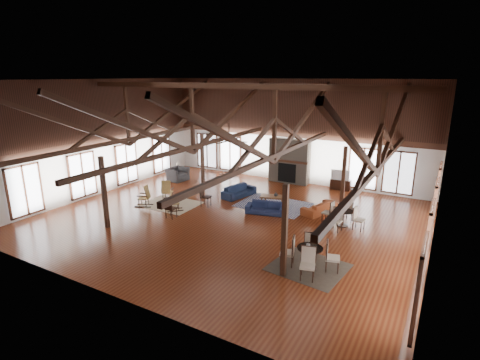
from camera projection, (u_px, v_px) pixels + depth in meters
The scene contains 31 objects.
floor at pixel (232, 218), 16.80m from camera, with size 16.00×16.00×0.00m, color #612A14.
ceiling at pixel (231, 80), 15.18m from camera, with size 16.00×14.00×0.02m, color black.
wall_back at pixel (292, 132), 21.86m from camera, with size 16.00×0.02×6.00m, color silver.
wall_front at pixel (99, 197), 10.13m from camera, with size 16.00×0.02×6.00m, color silver.
wall_left at pixel (101, 137), 19.78m from camera, with size 0.02×14.00×6.00m, color silver.
wall_right at pixel (442, 176), 12.20m from camera, with size 0.02×14.00×6.00m, color silver.
roof_truss at pixel (231, 128), 15.71m from camera, with size 15.60×14.07×3.14m.
post_grid at pixel (231, 185), 16.39m from camera, with size 8.16×7.16×3.05m.
fireplace at pixel (289, 161), 22.04m from camera, with size 2.50×0.69×2.60m.
ceiling_fan at pixel (229, 140), 14.72m from camera, with size 1.60×1.60×0.75m.
sofa_navy_front at pixel (266, 208), 17.27m from camera, with size 1.82×0.71×0.53m, color #141B38.
sofa_navy_left at pixel (239, 191), 19.72m from camera, with size 0.77×1.98×0.58m, color #151F39.
sofa_orange at pixel (319, 207), 17.36m from camera, with size 0.74×1.89×0.55m, color #903D1C.
coffee_table at pixel (273, 197), 18.29m from camera, with size 1.38×0.92×0.48m.
vase at pixel (276, 194), 18.22m from camera, with size 0.20×0.20×0.21m, color #B2B2B2.
armchair at pixel (177, 174), 22.71m from camera, with size 1.03×1.18×0.76m, color #29282B.
side_table_lamp at pixel (178, 171), 23.41m from camera, with size 0.41×0.41×1.04m.
rocking_chair_a at pixel (167, 191), 19.00m from camera, with size 0.71×0.93×1.07m.
rocking_chair_b at pixel (173, 201), 17.58m from camera, with size 0.80×0.82×0.97m.
rocking_chair_c at pixel (145, 196), 18.18m from camera, with size 0.93×0.73×1.06m.
side_chair_a at pixel (204, 194), 18.16m from camera, with size 0.52×0.52×1.06m.
side_chair_b at pixel (170, 206), 16.58m from camera, with size 0.43×0.43×0.98m.
cafe_table_near at pixel (310, 254), 12.30m from camera, with size 2.02×2.02×1.03m.
cafe_table_far at pixel (343, 215), 15.79m from camera, with size 1.87×1.87×0.96m.
cup_near at pixel (308, 245), 12.30m from camera, with size 0.13×0.13×0.10m, color #B2B2B2.
cup_far at pixel (343, 209), 15.75m from camera, with size 0.11×0.11×0.09m, color #B2B2B2.
tv_console at pixel (341, 185), 20.92m from camera, with size 1.12×0.42×0.56m, color black.
television at pixel (341, 175), 20.78m from camera, with size 1.00×0.13×0.58m, color #B2B2B2.
rug_tan at pixel (171, 204), 18.58m from camera, with size 2.68×2.10×0.01m, color tan.
rug_navy at pixel (273, 205), 18.47m from camera, with size 3.34×2.50×0.01m, color #1B1D4D.
rug_dark at pixel (308, 267), 12.48m from camera, with size 2.34×2.12×0.01m, color black.
Camera 1 is at (8.07, -13.49, 6.18)m, focal length 28.00 mm.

